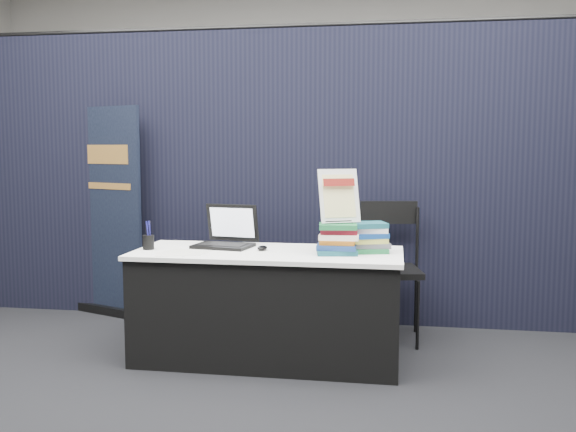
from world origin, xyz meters
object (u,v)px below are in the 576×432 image
at_px(display_table, 268,305).
at_px(book_stack_tall, 338,239).
at_px(laptop, 225,237).
at_px(book_stack_short, 369,237).
at_px(stacking_chair, 388,263).
at_px(pullup_banner, 109,224).
at_px(info_sign, 339,197).

relative_size(display_table, book_stack_tall, 6.99).
bearing_deg(laptop, book_stack_tall, -4.54).
xyz_separation_m(display_table, book_stack_short, (0.68, 0.06, 0.47)).
relative_size(book_stack_short, stacking_chair, 0.27).
distance_m(book_stack_short, pullup_banner, 2.42).
bearing_deg(book_stack_short, stacking_chair, 78.76).
height_order(display_table, laptop, laptop).
xyz_separation_m(display_table, pullup_banner, (-1.58, 0.95, 0.42)).
height_order(pullup_banner, stacking_chair, pullup_banner).
distance_m(laptop, book_stack_short, 1.02).
xyz_separation_m(laptop, info_sign, (0.82, -0.17, 0.31)).
bearing_deg(stacking_chair, book_stack_tall, -124.85).
bearing_deg(info_sign, pullup_banner, 130.05).
bearing_deg(book_stack_short, laptop, 174.74).
bearing_deg(laptop, info_sign, -2.50).
bearing_deg(book_stack_tall, info_sign, 90.00).
height_order(laptop, book_stack_tall, laptop).
bearing_deg(pullup_banner, stacking_chair, 13.76).
bearing_deg(display_table, book_stack_short, 5.28).
bearing_deg(book_stack_tall, stacking_chair, 65.65).
bearing_deg(info_sign, book_stack_short, -3.58).
bearing_deg(stacking_chair, book_stack_short, -111.74).
xyz_separation_m(display_table, stacking_chair, (0.79, 0.65, 0.20)).
relative_size(laptop, book_stack_short, 1.56).
distance_m(display_table, pullup_banner, 1.89).
xyz_separation_m(book_stack_short, pullup_banner, (-2.25, 0.88, -0.06)).
distance_m(laptop, info_sign, 0.89).
distance_m(display_table, laptop, 0.58).
bearing_deg(stacking_chair, display_table, -151.26).
relative_size(info_sign, pullup_banner, 0.20).
bearing_deg(book_stack_short, info_sign, -158.69).
relative_size(laptop, stacking_chair, 0.41).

